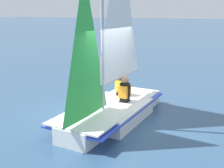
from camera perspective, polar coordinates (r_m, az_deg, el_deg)
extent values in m
plane|color=#2D4C6B|center=(7.92, 0.00, -7.14)|extent=(260.00, 260.00, 0.00)
cube|color=white|center=(7.85, 0.00, -5.73)|extent=(2.25, 1.67, 0.42)
cube|color=white|center=(6.61, -6.48, -9.82)|extent=(0.95, 0.91, 0.42)
cube|color=white|center=(9.19, 4.59, -2.74)|extent=(0.96, 1.39, 0.42)
cube|color=blue|center=(7.81, 0.00, -4.81)|extent=(3.98, 1.74, 0.05)
cube|color=silver|center=(6.88, -4.35, -6.72)|extent=(1.85, 1.53, 0.04)
cylinder|color=#B7B7BC|center=(6.93, -2.01, 13.96)|extent=(0.08, 0.08, 4.88)
cylinder|color=#B7B7BC|center=(7.99, 1.57, 1.26)|extent=(1.94, 0.13, 0.07)
pyramid|color=white|center=(7.79, 1.68, 16.17)|extent=(1.84, 0.10, 4.06)
pyramid|color=green|center=(6.33, -5.39, 7.82)|extent=(1.36, 0.09, 3.35)
cube|color=black|center=(9.67, 5.82, -2.28)|extent=(0.08, 0.03, 0.29)
cube|color=black|center=(8.15, 2.57, -4.82)|extent=(0.29, 0.25, 0.45)
cylinder|color=black|center=(8.00, 2.61, -1.61)|extent=(0.31, 0.31, 0.50)
cube|color=orange|center=(8.00, 2.61, -1.43)|extent=(0.35, 0.27, 0.35)
sphere|color=#A87A56|center=(7.91, 2.64, 0.82)|extent=(0.22, 0.22, 0.22)
cube|color=black|center=(8.78, 1.82, -3.37)|extent=(0.29, 0.25, 0.45)
cylinder|color=black|center=(8.65, 1.84, -0.37)|extent=(0.31, 0.31, 0.50)
cube|color=yellow|center=(8.64, 1.84, -0.21)|extent=(0.35, 0.27, 0.35)
sphere|color=brown|center=(8.57, 1.86, 1.88)|extent=(0.22, 0.22, 0.22)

